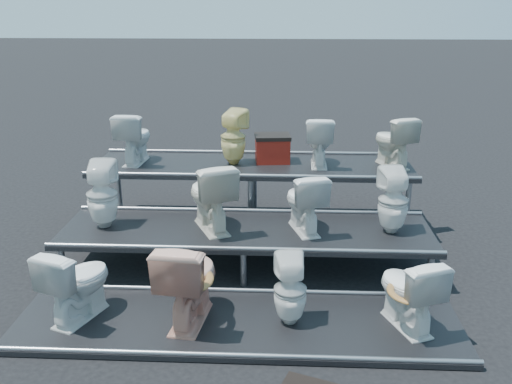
{
  "coord_description": "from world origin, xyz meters",
  "views": [
    {
      "loc": [
        0.41,
        -5.99,
        2.94
      ],
      "look_at": [
        0.11,
        0.1,
        0.87
      ],
      "focal_mm": 40.0,
      "sensor_mm": 36.0,
      "label": 1
    }
  ],
  "objects_px": {
    "toilet_9": "(233,137)",
    "red_crate": "(272,150)",
    "toilet_6": "(304,201)",
    "toilet_8": "(134,138)",
    "toilet_0": "(77,282)",
    "toilet_2": "(290,290)",
    "toilet_4": "(102,195)",
    "toilet_5": "(210,196)",
    "toilet_3": "(408,291)",
    "toilet_7": "(393,201)",
    "toilet_10": "(319,141)",
    "toilet_11": "(393,141)",
    "toilet_1": "(189,280)"
  },
  "relations": [
    {
      "from": "toilet_8",
      "to": "toilet_5",
      "type": "bearing_deg",
      "value": 136.38
    },
    {
      "from": "toilet_6",
      "to": "toilet_9",
      "type": "height_order",
      "value": "toilet_9"
    },
    {
      "from": "toilet_0",
      "to": "toilet_3",
      "type": "distance_m",
      "value": 3.07
    },
    {
      "from": "toilet_6",
      "to": "red_crate",
      "type": "relative_size",
      "value": 1.55
    },
    {
      "from": "red_crate",
      "to": "toilet_7",
      "type": "bearing_deg",
      "value": -52.29
    },
    {
      "from": "toilet_9",
      "to": "red_crate",
      "type": "distance_m",
      "value": 0.57
    },
    {
      "from": "toilet_4",
      "to": "toilet_5",
      "type": "height_order",
      "value": "toilet_5"
    },
    {
      "from": "toilet_1",
      "to": "toilet_10",
      "type": "distance_m",
      "value": 3.0
    },
    {
      "from": "toilet_0",
      "to": "toilet_6",
      "type": "relative_size",
      "value": 1.07
    },
    {
      "from": "toilet_10",
      "to": "toilet_8",
      "type": "bearing_deg",
      "value": 1.49
    },
    {
      "from": "toilet_6",
      "to": "toilet_8",
      "type": "bearing_deg",
      "value": -47.02
    },
    {
      "from": "red_crate",
      "to": "toilet_10",
      "type": "bearing_deg",
      "value": -18.14
    },
    {
      "from": "toilet_9",
      "to": "toilet_7",
      "type": "bearing_deg",
      "value": 169.56
    },
    {
      "from": "toilet_10",
      "to": "toilet_1",
      "type": "bearing_deg",
      "value": 64.53
    },
    {
      "from": "toilet_1",
      "to": "toilet_3",
      "type": "distance_m",
      "value": 2.02
    },
    {
      "from": "toilet_2",
      "to": "toilet_9",
      "type": "bearing_deg",
      "value": -80.38
    },
    {
      "from": "toilet_8",
      "to": "toilet_9",
      "type": "distance_m",
      "value": 1.32
    },
    {
      "from": "toilet_2",
      "to": "toilet_8",
      "type": "height_order",
      "value": "toilet_8"
    },
    {
      "from": "toilet_2",
      "to": "toilet_1",
      "type": "bearing_deg",
      "value": -6.34
    },
    {
      "from": "toilet_7",
      "to": "toilet_11",
      "type": "xyz_separation_m",
      "value": [
        0.2,
        1.3,
        0.37
      ]
    },
    {
      "from": "toilet_7",
      "to": "toilet_5",
      "type": "bearing_deg",
      "value": -7.77
    },
    {
      "from": "toilet_8",
      "to": "toilet_11",
      "type": "height_order",
      "value": "toilet_8"
    },
    {
      "from": "toilet_5",
      "to": "toilet_8",
      "type": "xyz_separation_m",
      "value": [
        -1.17,
        1.3,
        0.35
      ]
    },
    {
      "from": "toilet_5",
      "to": "toilet_6",
      "type": "bearing_deg",
      "value": 155.49
    },
    {
      "from": "toilet_0",
      "to": "toilet_2",
      "type": "distance_m",
      "value": 2.0
    },
    {
      "from": "toilet_4",
      "to": "toilet_0",
      "type": "bearing_deg",
      "value": 92.4
    },
    {
      "from": "toilet_2",
      "to": "toilet_10",
      "type": "bearing_deg",
      "value": -104.68
    },
    {
      "from": "toilet_2",
      "to": "toilet_4",
      "type": "bearing_deg",
      "value": -37.8
    },
    {
      "from": "toilet_7",
      "to": "toilet_10",
      "type": "xyz_separation_m",
      "value": [
        -0.76,
        1.3,
        0.35
      ]
    },
    {
      "from": "toilet_3",
      "to": "toilet_10",
      "type": "bearing_deg",
      "value": -96.48
    },
    {
      "from": "toilet_3",
      "to": "toilet_8",
      "type": "height_order",
      "value": "toilet_8"
    },
    {
      "from": "toilet_3",
      "to": "toilet_9",
      "type": "xyz_separation_m",
      "value": [
        -1.82,
        2.6,
        0.8
      ]
    },
    {
      "from": "toilet_4",
      "to": "toilet_6",
      "type": "relative_size",
      "value": 1.12
    },
    {
      "from": "toilet_3",
      "to": "toilet_4",
      "type": "bearing_deg",
      "value": -43.53
    },
    {
      "from": "toilet_2",
      "to": "red_crate",
      "type": "xyz_separation_m",
      "value": [
        -0.23,
        2.73,
        0.62
      ]
    },
    {
      "from": "toilet_1",
      "to": "toilet_6",
      "type": "xyz_separation_m",
      "value": [
        1.1,
        1.3,
        0.32
      ]
    },
    {
      "from": "toilet_3",
      "to": "toilet_11",
      "type": "xyz_separation_m",
      "value": [
        0.26,
        2.6,
        0.77
      ]
    },
    {
      "from": "toilet_8",
      "to": "toilet_9",
      "type": "height_order",
      "value": "toilet_9"
    },
    {
      "from": "toilet_2",
      "to": "toilet_11",
      "type": "distance_m",
      "value": 3.03
    },
    {
      "from": "toilet_7",
      "to": "toilet_10",
      "type": "relative_size",
      "value": 1.14
    },
    {
      "from": "toilet_1",
      "to": "toilet_7",
      "type": "height_order",
      "value": "toilet_7"
    },
    {
      "from": "toilet_7",
      "to": "toilet_11",
      "type": "relative_size",
      "value": 1.1
    },
    {
      "from": "toilet_1",
      "to": "toilet_5",
      "type": "relative_size",
      "value": 1.06
    },
    {
      "from": "toilet_2",
      "to": "toilet_0",
      "type": "bearing_deg",
      "value": -6.34
    },
    {
      "from": "toilet_10",
      "to": "toilet_0",
      "type": "bearing_deg",
      "value": 49.06
    },
    {
      "from": "toilet_5",
      "to": "toilet_11",
      "type": "distance_m",
      "value": 2.6
    },
    {
      "from": "toilet_7",
      "to": "red_crate",
      "type": "xyz_separation_m",
      "value": [
        -1.37,
        1.43,
        0.19
      ]
    },
    {
      "from": "toilet_0",
      "to": "toilet_1",
      "type": "xyz_separation_m",
      "value": [
        1.05,
        0.0,
        0.05
      ]
    },
    {
      "from": "toilet_10",
      "to": "red_crate",
      "type": "relative_size",
      "value": 1.46
    },
    {
      "from": "toilet_1",
      "to": "toilet_2",
      "type": "xyz_separation_m",
      "value": [
        0.94,
        0.0,
        -0.08
      ]
    }
  ]
}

